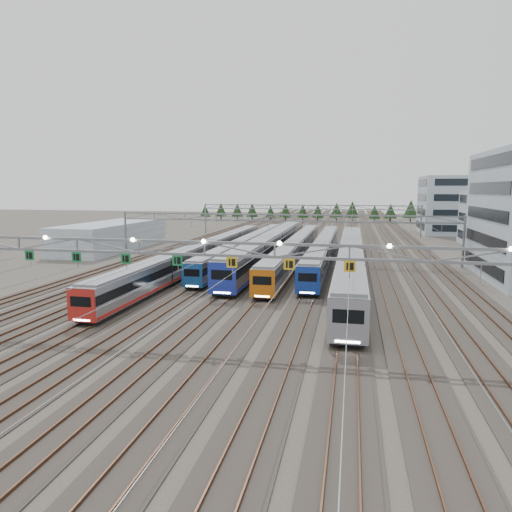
% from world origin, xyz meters
% --- Properties ---
extents(ground, '(400.00, 400.00, 0.00)m').
position_xyz_m(ground, '(0.00, 0.00, 0.00)').
color(ground, '#47423A').
rests_on(ground, ground).
extents(track_bed, '(54.00, 260.00, 5.42)m').
position_xyz_m(track_bed, '(0.00, 100.00, 1.49)').
color(track_bed, '#2D2823').
rests_on(track_bed, ground).
extents(train_a, '(2.67, 68.35, 3.48)m').
position_xyz_m(train_a, '(-11.25, 34.22, 1.99)').
color(train_a, black).
rests_on(train_a, ground).
extents(train_b, '(2.59, 58.98, 3.36)m').
position_xyz_m(train_b, '(-6.75, 44.79, 1.93)').
color(train_b, black).
rests_on(train_b, ground).
extents(train_c, '(3.18, 65.55, 4.16)m').
position_xyz_m(train_c, '(-2.25, 45.06, 2.33)').
color(train_c, black).
rests_on(train_c, ground).
extents(train_d, '(2.74, 59.68, 3.57)m').
position_xyz_m(train_d, '(2.25, 41.75, 2.03)').
color(train_d, black).
rests_on(train_d, ground).
extents(train_e, '(2.77, 53.90, 3.61)m').
position_xyz_m(train_e, '(6.75, 41.49, 2.05)').
color(train_e, black).
rests_on(train_e, ground).
extents(train_f, '(3.11, 62.27, 4.06)m').
position_xyz_m(train_f, '(11.25, 29.97, 2.28)').
color(train_f, black).
rests_on(train_f, ground).
extents(gantry_near, '(56.36, 0.61, 8.08)m').
position_xyz_m(gantry_near, '(-0.05, -0.12, 7.09)').
color(gantry_near, slate).
rests_on(gantry_near, ground).
extents(gantry_mid, '(56.36, 0.36, 8.00)m').
position_xyz_m(gantry_mid, '(0.00, 40.00, 6.39)').
color(gantry_mid, slate).
rests_on(gantry_mid, ground).
extents(gantry_far, '(56.36, 0.36, 8.00)m').
position_xyz_m(gantry_far, '(0.00, 85.00, 6.39)').
color(gantry_far, slate).
rests_on(gantry_far, ground).
extents(depot_bldg_mid, '(14.00, 16.00, 11.60)m').
position_xyz_m(depot_bldg_mid, '(41.81, 69.39, 5.80)').
color(depot_bldg_mid, '#9EB2BD').
rests_on(depot_bldg_mid, ground).
extents(depot_bldg_north, '(22.00, 18.00, 15.40)m').
position_xyz_m(depot_bldg_north, '(40.56, 97.56, 7.70)').
color(depot_bldg_north, '#9EB2BD').
rests_on(depot_bldg_north, ground).
extents(west_shed, '(10.00, 30.00, 5.32)m').
position_xyz_m(west_shed, '(-35.76, 48.92, 2.66)').
color(west_shed, '#9EB2BD').
rests_on(west_shed, ground).
extents(treeline, '(81.20, 5.60, 7.02)m').
position_xyz_m(treeline, '(-7.20, 135.22, 4.23)').
color(treeline, '#332114').
rests_on(treeline, ground).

